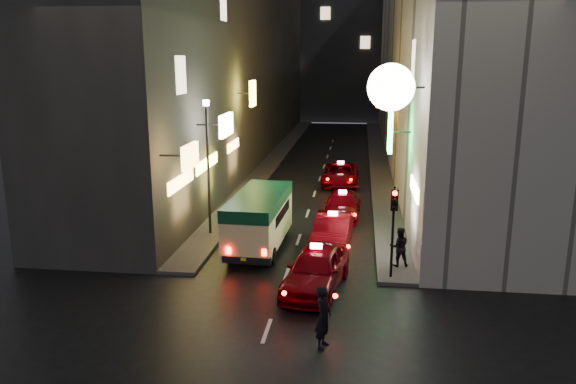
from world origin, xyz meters
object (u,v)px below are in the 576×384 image
at_px(pedestrian_crossing, 323,313).
at_px(lamp_post, 208,158).
at_px(minibus, 259,215).
at_px(traffic_light, 394,213).
at_px(taxi_near, 316,266).

xyz_separation_m(pedestrian_crossing, lamp_post, (-5.99, 9.76, 2.65)).
xyz_separation_m(minibus, traffic_light, (5.57, -3.04, 1.12)).
distance_m(taxi_near, lamp_post, 8.32).
bearing_deg(minibus, lamp_post, 150.40).
height_order(taxi_near, traffic_light, traffic_light).
bearing_deg(taxi_near, pedestrian_crossing, -82.60).
relative_size(minibus, pedestrian_crossing, 2.72).
bearing_deg(lamp_post, pedestrian_crossing, -58.45).
bearing_deg(traffic_light, taxi_near, -158.36).
height_order(pedestrian_crossing, lamp_post, lamp_post).
xyz_separation_m(traffic_light, lamp_post, (-8.20, 4.53, 1.04)).
height_order(taxi_near, lamp_post, lamp_post).
xyz_separation_m(taxi_near, pedestrian_crossing, (0.54, -4.14, 0.15)).
bearing_deg(traffic_light, lamp_post, 151.09).
relative_size(taxi_near, pedestrian_crossing, 2.84).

